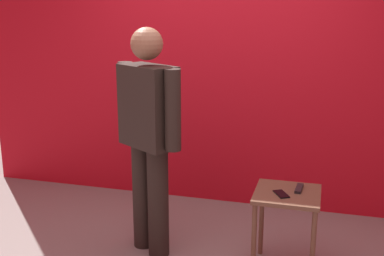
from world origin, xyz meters
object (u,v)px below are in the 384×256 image
object	(u,v)px
standing_person	(149,131)
tv_remote	(299,188)
side_table	(287,207)
cell_phone	(281,194)

from	to	relation	value
standing_person	tv_remote	distance (m)	1.19
standing_person	side_table	bearing A→B (deg)	-1.74
side_table	cell_phone	distance (m)	0.14
cell_phone	tv_remote	distance (m)	0.17
side_table	cell_phone	world-z (taller)	cell_phone
cell_phone	side_table	bearing A→B (deg)	26.37
standing_person	side_table	distance (m)	1.16
standing_person	cell_phone	xyz separation A→B (m)	(1.02, -0.09, -0.36)
standing_person	cell_phone	world-z (taller)	standing_person
side_table	tv_remote	size ratio (longest dim) A/B	3.63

